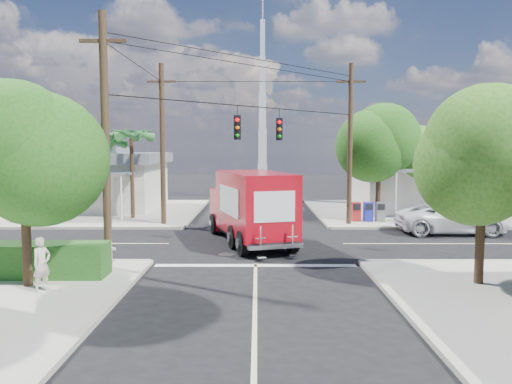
{
  "coord_description": "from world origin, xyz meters",
  "views": [
    {
      "loc": [
        0.06,
        -22.53,
        4.35
      ],
      "look_at": [
        0.0,
        2.0,
        2.2
      ],
      "focal_mm": 35.0,
      "sensor_mm": 36.0,
      "label": 1
    }
  ],
  "objects": [
    {
      "name": "building_ne",
      "position": [
        12.5,
        11.97,
        2.32
      ],
      "size": [
        11.8,
        10.2,
        4.5
      ],
      "color": "silver",
      "rests_on": "sidewalk_ne"
    },
    {
      "name": "palm_nw_back",
      "position": [
        -9.5,
        9.0,
        4.67
      ],
      "size": [
        3.01,
        3.08,
        5.19
      ],
      "color": "#422D1C",
      "rests_on": "sidewalk_nw"
    },
    {
      "name": "radio_tower",
      "position": [
        0.5,
        20.0,
        5.64
      ],
      "size": [
        0.8,
        0.8,
        17.0
      ],
      "color": "silver",
      "rests_on": "ground"
    },
    {
      "name": "picket_fence",
      "position": [
        -7.8,
        -5.6,
        0.68
      ],
      "size": [
        5.94,
        0.06,
        1.0
      ],
      "color": "silver",
      "rests_on": "sidewalk_sw"
    },
    {
      "name": "tree_sw_front",
      "position": [
        -6.99,
        -7.54,
        4.33
      ],
      "size": [
        3.88,
        3.78,
        6.03
      ],
      "color": "#422D1C",
      "rests_on": "sidewalk_sw"
    },
    {
      "name": "parked_car",
      "position": [
        10.0,
        2.77,
        0.76
      ],
      "size": [
        5.53,
        2.59,
        1.53
      ],
      "primitive_type": "imported",
      "rotation": [
        0.0,
        0.0,
        1.56
      ],
      "color": "silver",
      "rests_on": "ground"
    },
    {
      "name": "ground",
      "position": [
        0.0,
        0.0,
        0.0
      ],
      "size": [
        120.0,
        120.0,
        0.0
      ],
      "primitive_type": "plane",
      "color": "black",
      "rests_on": "ground"
    },
    {
      "name": "sidewalk_nw",
      "position": [
        -10.88,
        10.88,
        0.07
      ],
      "size": [
        14.12,
        14.12,
        0.14
      ],
      "color": "#A29C92",
      "rests_on": "ground"
    },
    {
      "name": "hedge_sw",
      "position": [
        -8.0,
        -6.4,
        0.69
      ],
      "size": [
        6.2,
        1.2,
        1.1
      ],
      "primitive_type": "cube",
      "color": "#144B14",
      "rests_on": "sidewalk_sw"
    },
    {
      "name": "delivery_truck",
      "position": [
        -0.25,
        0.17,
        1.67
      ],
      "size": [
        4.33,
        7.92,
        3.29
      ],
      "color": "black",
      "rests_on": "ground"
    },
    {
      "name": "pedestrian",
      "position": [
        -6.28,
        -8.15,
        0.96
      ],
      "size": [
        0.63,
        0.71,
        1.64
      ],
      "primitive_type": "imported",
      "rotation": [
        0.0,
        0.0,
        1.08
      ],
      "color": "beige",
      "rests_on": "sidewalk_sw"
    },
    {
      "name": "tree_ne_front",
      "position": [
        7.21,
        6.76,
        4.77
      ],
      "size": [
        4.21,
        4.14,
        6.66
      ],
      "color": "#422D1C",
      "rests_on": "sidewalk_ne"
    },
    {
      "name": "tree_se",
      "position": [
        7.01,
        -7.24,
        4.04
      ],
      "size": [
        3.67,
        3.54,
        5.62
      ],
      "color": "#422D1C",
      "rests_on": "sidewalk_se"
    },
    {
      "name": "building_nw",
      "position": [
        -12.0,
        12.46,
        2.22
      ],
      "size": [
        10.8,
        10.2,
        4.3
      ],
      "color": "beige",
      "rests_on": "sidewalk_nw"
    },
    {
      "name": "tree_ne_back",
      "position": [
        9.81,
        8.96,
        4.19
      ],
      "size": [
        3.77,
        3.66,
        5.82
      ],
      "color": "#422D1C",
      "rests_on": "sidewalk_ne"
    },
    {
      "name": "vending_boxes",
      "position": [
        6.5,
        6.2,
        0.69
      ],
      "size": [
        1.9,
        0.5,
        1.1
      ],
      "color": "maroon",
      "rests_on": "sidewalk_ne"
    },
    {
      "name": "utility_poles",
      "position": [
        -1.58,
        1.6,
        4.67
      ],
      "size": [
        12.0,
        10.68,
        9.0
      ],
      "color": "#473321",
      "rests_on": "ground"
    },
    {
      "name": "sidewalk_ne",
      "position": [
        10.88,
        10.88,
        0.07
      ],
      "size": [
        14.12,
        14.12,
        0.14
      ],
      "color": "#A29C92",
      "rests_on": "ground"
    },
    {
      "name": "palm_nw_front",
      "position": [
        -7.5,
        7.5,
        5.04
      ],
      "size": [
        3.01,
        3.08,
        5.59
      ],
      "color": "#422D1C",
      "rests_on": "sidewalk_nw"
    },
    {
      "name": "road_markings",
      "position": [
        0.0,
        -1.47,
        0.01
      ],
      "size": [
        32.0,
        32.0,
        0.01
      ],
      "color": "beige",
      "rests_on": "ground"
    }
  ]
}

